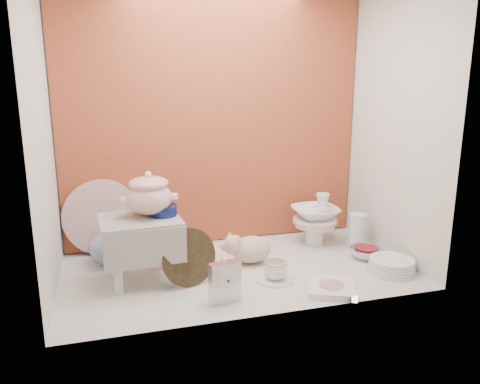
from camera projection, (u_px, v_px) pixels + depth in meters
The scene contains 17 objects.
ground at pixel (237, 270), 2.51m from camera, with size 1.80×1.80×0.00m, color silver.
niche_shell at pixel (228, 90), 2.45m from camera, with size 1.86×1.03×1.53m.
step_stool at pixel (141, 249), 2.35m from camera, with size 0.38×0.33×0.32m, color silver, non-canonical shape.
soup_tureen at pixel (149, 193), 2.33m from camera, with size 0.27×0.27×0.23m, color white, non-canonical shape.
cobalt_bowl at pixel (163, 210), 2.35m from camera, with size 0.14×0.14×0.05m, color #0A164E.
floral_platter at pixel (102, 217), 2.69m from camera, with size 0.44×0.05×0.44m, color white, non-canonical shape.
blue_white_vase at pixel (111, 241), 2.58m from camera, with size 0.24×0.24×0.25m, color white.
lacquer_tray at pixel (189, 257), 2.30m from camera, with size 0.29×0.07×0.29m, color black, non-canonical shape.
mantel_clock at pixel (225, 280), 2.14m from camera, with size 0.14×0.05×0.21m, color silver.
plush_pig at pixel (251, 249), 2.58m from camera, with size 0.28×0.19×0.16m, color #CFAE92.
teacup_saucer at pixel (275, 280), 2.37m from camera, with size 0.18×0.18×0.01m, color white.
gold_rim_teacup at pixel (276, 270), 2.36m from camera, with size 0.12×0.12×0.09m, color white.
lattice_dish at pixel (331, 288), 2.26m from camera, with size 0.22×0.22×0.03m, color white.
dinner_plate_stack at pixel (392, 265), 2.48m from camera, with size 0.24×0.24×0.07m, color white.
crystal_bowl at pixel (366, 253), 2.67m from camera, with size 0.19×0.19×0.06m, color silver.
clear_glass_vase at pixel (357, 230), 2.82m from camera, with size 0.10×0.10×0.20m, color silver.
porcelain_tower at pixel (315, 219), 2.87m from camera, with size 0.27×0.27×0.32m, color white, non-canonical shape.
Camera 1 is at (-0.64, -2.25, 1.01)m, focal length 35.50 mm.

